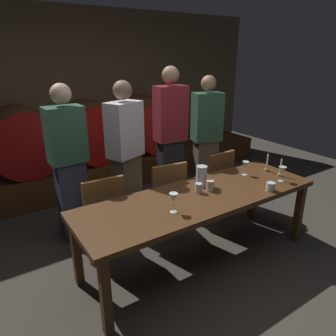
# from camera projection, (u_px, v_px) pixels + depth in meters

# --- Properties ---
(ground_plane) EXTENTS (8.72, 8.72, 0.00)m
(ground_plane) POSITION_uv_depth(u_px,v_px,m) (192.00, 266.00, 3.06)
(ground_plane) COLOR #3F3A33
(back_wall) EXTENTS (6.71, 0.24, 2.64)m
(back_wall) POSITION_uv_depth(u_px,v_px,m) (79.00, 96.00, 4.98)
(back_wall) COLOR brown
(back_wall) RESTS_ON ground
(barrel_shelf) EXTENTS (6.04, 0.90, 0.41)m
(barrel_shelf) POSITION_uv_depth(u_px,v_px,m) (97.00, 172.00, 4.94)
(barrel_shelf) COLOR #4C2D16
(barrel_shelf) RESTS_ON ground
(wine_barrel_left) EXTENTS (0.90, 0.79, 0.90)m
(wine_barrel_left) POSITION_uv_depth(u_px,v_px,m) (22.00, 142.00, 4.19)
(wine_barrel_left) COLOR brown
(wine_barrel_left) RESTS_ON barrel_shelf
(wine_barrel_center) EXTENTS (0.90, 0.79, 0.90)m
(wine_barrel_center) POSITION_uv_depth(u_px,v_px,m) (94.00, 132.00, 4.71)
(wine_barrel_center) COLOR brown
(wine_barrel_center) RESTS_ON barrel_shelf
(wine_barrel_right) EXTENTS (0.90, 0.79, 0.90)m
(wine_barrel_right) POSITION_uv_depth(u_px,v_px,m) (150.00, 124.00, 5.23)
(wine_barrel_right) COLOR brown
(wine_barrel_right) RESTS_ON barrel_shelf
(dining_table) EXTENTS (2.40, 0.77, 0.72)m
(dining_table) POSITION_uv_depth(u_px,v_px,m) (200.00, 202.00, 2.94)
(dining_table) COLOR #4C2D16
(dining_table) RESTS_ON ground
(chair_left) EXTENTS (0.43, 0.43, 0.88)m
(chair_left) POSITION_uv_depth(u_px,v_px,m) (102.00, 212.00, 3.10)
(chair_left) COLOR brown
(chair_left) RESTS_ON ground
(chair_center) EXTENTS (0.45, 0.45, 0.88)m
(chair_center) POSITION_uv_depth(u_px,v_px,m) (165.00, 195.00, 3.47)
(chair_center) COLOR brown
(chair_center) RESTS_ON ground
(chair_right) EXTENTS (0.42, 0.42, 0.88)m
(chair_right) POSITION_uv_depth(u_px,v_px,m) (214.00, 181.00, 3.84)
(chair_right) COLOR brown
(chair_right) RESTS_ON ground
(guest_far_left) EXTENTS (0.39, 0.25, 1.71)m
(guest_far_left) POSITION_uv_depth(u_px,v_px,m) (69.00, 164.00, 3.28)
(guest_far_left) COLOR #33384C
(guest_far_left) RESTS_ON ground
(guest_center_left) EXTENTS (0.44, 0.36, 1.72)m
(guest_center_left) POSITION_uv_depth(u_px,v_px,m) (126.00, 158.00, 3.45)
(guest_center_left) COLOR brown
(guest_center_left) RESTS_ON ground
(guest_center_right) EXTENTS (0.40, 0.28, 1.84)m
(guest_center_right) POSITION_uv_depth(u_px,v_px,m) (170.00, 139.00, 3.94)
(guest_center_right) COLOR black
(guest_center_right) RESTS_ON ground
(guest_far_right) EXTENTS (0.43, 0.33, 1.71)m
(guest_far_right) POSITION_uv_depth(u_px,v_px,m) (206.00, 138.00, 4.26)
(guest_far_right) COLOR brown
(guest_far_right) RESTS_ON ground
(candle_left) EXTENTS (0.05, 0.05, 0.22)m
(candle_left) POSITION_uv_depth(u_px,v_px,m) (267.00, 166.00, 3.49)
(candle_left) COLOR olive
(candle_left) RESTS_ON dining_table
(candle_right) EXTENTS (0.05, 0.05, 0.21)m
(candle_right) POSITION_uv_depth(u_px,v_px,m) (280.00, 171.00, 3.35)
(candle_right) COLOR olive
(candle_right) RESTS_ON dining_table
(pitcher) EXTENTS (0.11, 0.11, 0.21)m
(pitcher) POSITION_uv_depth(u_px,v_px,m) (202.00, 176.00, 3.09)
(pitcher) COLOR silver
(pitcher) RESTS_ON dining_table
(wine_glass_left) EXTENTS (0.07, 0.07, 0.17)m
(wine_glass_left) POSITION_uv_depth(u_px,v_px,m) (174.00, 198.00, 2.56)
(wine_glass_left) COLOR silver
(wine_glass_left) RESTS_ON dining_table
(wine_glass_center) EXTENTS (0.07, 0.07, 0.15)m
(wine_glass_center) POSITION_uv_depth(u_px,v_px,m) (246.00, 166.00, 3.36)
(wine_glass_center) COLOR white
(wine_glass_center) RESTS_ON dining_table
(wine_glass_right) EXTENTS (0.08, 0.08, 0.16)m
(wine_glass_right) POSITION_uv_depth(u_px,v_px,m) (282.00, 170.00, 3.19)
(wine_glass_right) COLOR silver
(wine_glass_right) RESTS_ON dining_table
(cup_left) EXTENTS (0.07, 0.07, 0.09)m
(cup_left) POSITION_uv_depth(u_px,v_px,m) (199.00, 188.00, 2.95)
(cup_left) COLOR silver
(cup_left) RESTS_ON dining_table
(cup_center) EXTENTS (0.08, 0.08, 0.10)m
(cup_center) POSITION_uv_depth(u_px,v_px,m) (210.00, 186.00, 3.00)
(cup_center) COLOR beige
(cup_center) RESTS_ON dining_table
(cup_right) EXTENTS (0.08, 0.08, 0.09)m
(cup_right) POSITION_uv_depth(u_px,v_px,m) (271.00, 187.00, 2.99)
(cup_right) COLOR silver
(cup_right) RESTS_ON dining_table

